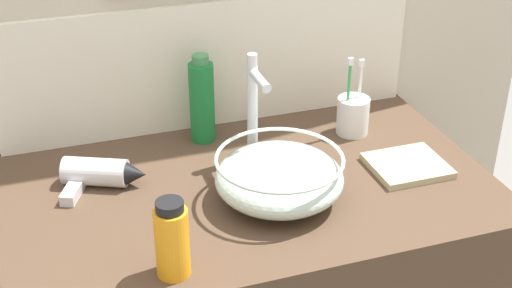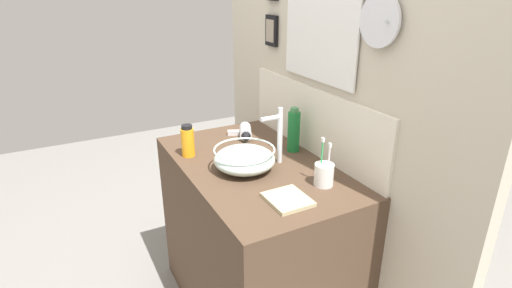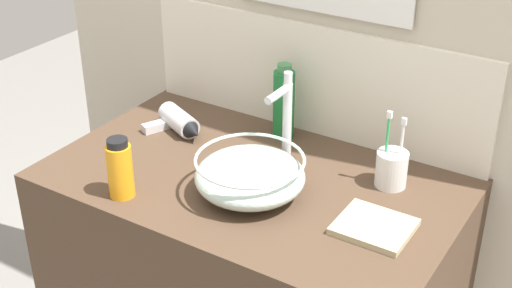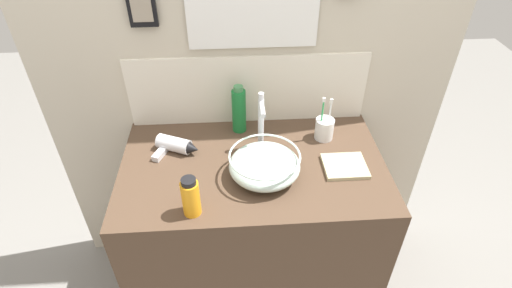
# 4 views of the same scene
# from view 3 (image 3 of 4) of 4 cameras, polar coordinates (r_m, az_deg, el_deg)

# --- Properties ---
(glass_bowl_sink) EXTENTS (0.27, 0.27, 0.10)m
(glass_bowl_sink) POSITION_cam_3_polar(r_m,az_deg,el_deg) (1.72, -0.49, -2.53)
(glass_bowl_sink) COLOR silver
(glass_bowl_sink) RESTS_ON vanity_counter
(faucet) EXTENTS (0.02, 0.11, 0.26)m
(faucet) POSITION_cam_3_polar(r_m,az_deg,el_deg) (1.80, 2.36, 2.34)
(faucet) COLOR silver
(faucet) RESTS_ON vanity_counter
(hair_drier) EXTENTS (0.20, 0.14, 0.06)m
(hair_drier) POSITION_cam_3_polar(r_m,az_deg,el_deg) (2.03, -6.15, 1.70)
(hair_drier) COLOR silver
(hair_drier) RESTS_ON vanity_counter
(toothbrush_cup) EXTENTS (0.08, 0.08, 0.20)m
(toothbrush_cup) POSITION_cam_3_polar(r_m,az_deg,el_deg) (1.79, 10.79, -1.92)
(toothbrush_cup) COLOR white
(toothbrush_cup) RESTS_ON vanity_counter
(shampoo_bottle) EXTENTS (0.06, 0.06, 0.15)m
(shampoo_bottle) POSITION_cam_3_polar(r_m,az_deg,el_deg) (1.74, -10.83, -1.96)
(shampoo_bottle) COLOR orange
(shampoo_bottle) RESTS_ON vanity_counter
(soap_dispenser) EXTENTS (0.06, 0.06, 0.22)m
(soap_dispenser) POSITION_cam_3_polar(r_m,az_deg,el_deg) (1.96, 2.24, 3.28)
(soap_dispenser) COLOR #197233
(soap_dispenser) RESTS_ON vanity_counter
(hand_towel) EXTENTS (0.17, 0.15, 0.02)m
(hand_towel) POSITION_cam_3_polar(r_m,az_deg,el_deg) (1.64, 9.44, -6.55)
(hand_towel) COLOR tan
(hand_towel) RESTS_ON vanity_counter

